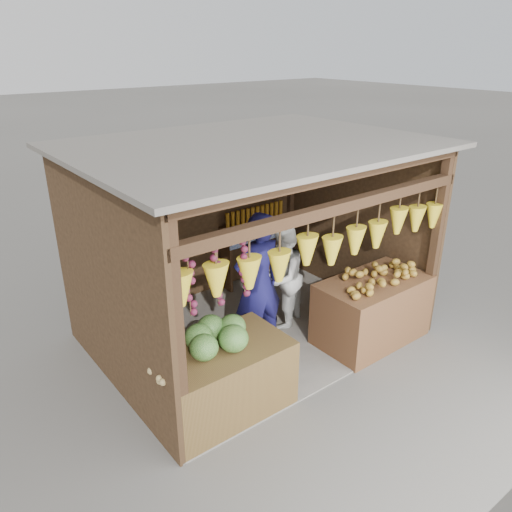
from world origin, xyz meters
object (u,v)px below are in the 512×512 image
Objects in this scene: counter_right at (372,310)px; vendor_seated at (130,311)px; woman_standing at (283,277)px; man_standing at (258,283)px; counter_left at (220,381)px.

vendor_seated is at bearing 156.40° from counter_right.
counter_right is at bearing 99.26° from woman_standing.
vendor_seated is (-2.87, 1.26, 0.43)m from counter_right.
counter_left is at bearing 38.55° from man_standing.
vendor_seated is (-0.43, 1.22, 0.47)m from counter_left.
counter_left is at bearing 5.28° from woman_standing.
man_standing reaches higher than vendor_seated.
counter_right is at bearing -165.31° from vendor_seated.
woman_standing reaches higher than vendor_seated.
vendor_seated reaches higher than counter_right.
counter_right is 1.29m from woman_standing.
counter_left is 1.44m from man_standing.
man_standing reaches higher than counter_left.
counter_left is 0.80× the size of man_standing.
man_standing is at bearing -158.93° from vendor_seated.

